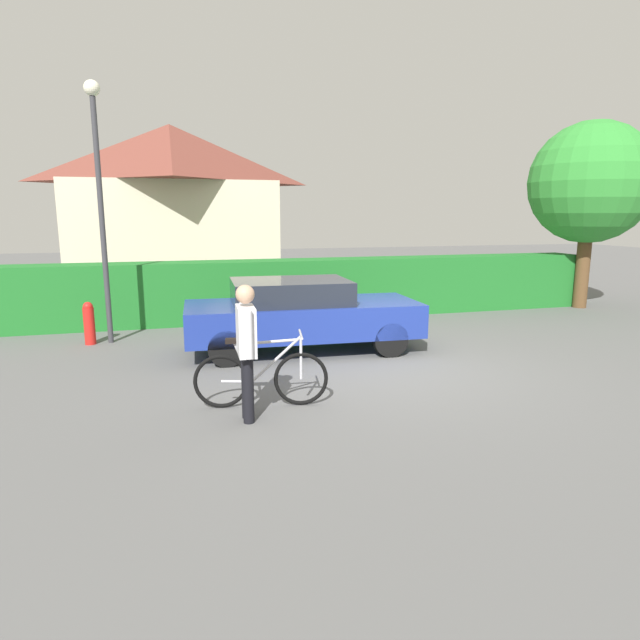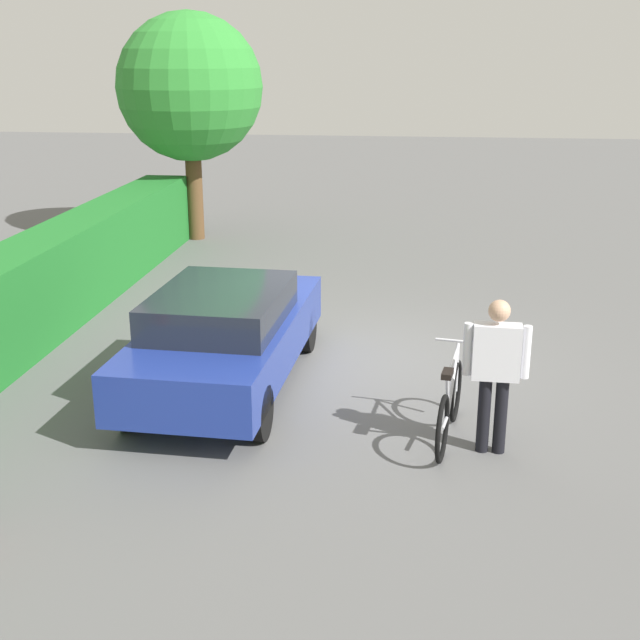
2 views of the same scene
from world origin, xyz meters
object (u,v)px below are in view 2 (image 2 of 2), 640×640
at_px(bicycle, 450,405).
at_px(person_rider, 496,365).
at_px(parked_car_near, 226,334).
at_px(tree_kerbside, 190,88).

bearing_deg(bicycle, person_rider, -119.16).
height_order(parked_car_near, bicycle, parked_car_near).
height_order(bicycle, tree_kerbside, tree_kerbside).
xyz_separation_m(bicycle, tree_kerbside, (9.30, 5.20, 2.79)).
distance_m(parked_car_near, bicycle, 2.90).
distance_m(person_rider, tree_kerbside, 11.29).
bearing_deg(person_rider, tree_kerbside, 30.51).
xyz_separation_m(parked_car_near, person_rider, (-1.37, -3.07, 0.26)).
distance_m(bicycle, person_rider, 0.74).
relative_size(parked_car_near, tree_kerbside, 0.88).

